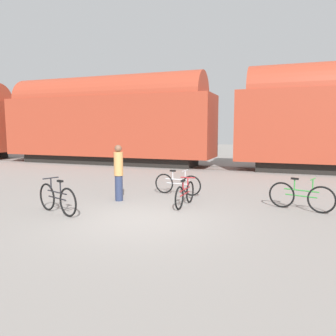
{
  "coord_description": "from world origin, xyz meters",
  "views": [
    {
      "loc": [
        3.37,
        -7.25,
        2.26
      ],
      "look_at": [
        0.05,
        1.79,
        1.1
      ],
      "focal_mm": 35.0,
      "sensor_mm": 36.0,
      "label": 1
    }
  ],
  "objects_px": {
    "bicycle_black": "(57,199)",
    "bicycle_green": "(301,196)",
    "bicycle_maroon": "(185,194)",
    "person_in_tan": "(119,172)",
    "bicycle_silver": "(178,184)",
    "freight_train": "(225,116)"
  },
  "relations": [
    {
      "from": "bicycle_black",
      "to": "bicycle_green",
      "type": "height_order",
      "value": "bicycle_black"
    },
    {
      "from": "bicycle_maroon",
      "to": "person_in_tan",
      "type": "height_order",
      "value": "person_in_tan"
    },
    {
      "from": "bicycle_black",
      "to": "bicycle_silver",
      "type": "distance_m",
      "value": 4.16
    },
    {
      "from": "freight_train",
      "to": "bicycle_maroon",
      "type": "xyz_separation_m",
      "value": [
        0.59,
        -9.52,
        -2.6
      ]
    },
    {
      "from": "freight_train",
      "to": "bicycle_silver",
      "type": "height_order",
      "value": "freight_train"
    },
    {
      "from": "bicycle_black",
      "to": "person_in_tan",
      "type": "height_order",
      "value": "person_in_tan"
    },
    {
      "from": "bicycle_black",
      "to": "bicycle_silver",
      "type": "bearing_deg",
      "value": 57.84
    },
    {
      "from": "bicycle_green",
      "to": "person_in_tan",
      "type": "bearing_deg",
      "value": -173.06
    },
    {
      "from": "freight_train",
      "to": "bicycle_green",
      "type": "xyz_separation_m",
      "value": [
        3.77,
        -8.91,
        -2.57
      ]
    },
    {
      "from": "freight_train",
      "to": "person_in_tan",
      "type": "xyz_separation_m",
      "value": [
        -1.58,
        -9.56,
        -2.05
      ]
    },
    {
      "from": "bicycle_maroon",
      "to": "person_in_tan",
      "type": "xyz_separation_m",
      "value": [
        -2.16,
        -0.04,
        0.55
      ]
    },
    {
      "from": "bicycle_silver",
      "to": "bicycle_maroon",
      "type": "relative_size",
      "value": 1.06
    },
    {
      "from": "freight_train",
      "to": "bicycle_silver",
      "type": "xyz_separation_m",
      "value": [
        -0.15,
        -7.99,
        -2.59
      ]
    },
    {
      "from": "bicycle_maroon",
      "to": "bicycle_silver",
      "type": "bearing_deg",
      "value": 115.81
    },
    {
      "from": "freight_train",
      "to": "bicycle_maroon",
      "type": "bearing_deg",
      "value": -86.47
    },
    {
      "from": "bicycle_maroon",
      "to": "bicycle_green",
      "type": "height_order",
      "value": "bicycle_green"
    },
    {
      "from": "bicycle_silver",
      "to": "bicycle_green",
      "type": "bearing_deg",
      "value": -13.18
    },
    {
      "from": "bicycle_maroon",
      "to": "person_in_tan",
      "type": "relative_size",
      "value": 0.92
    },
    {
      "from": "freight_train",
      "to": "bicycle_black",
      "type": "relative_size",
      "value": 35.29
    },
    {
      "from": "freight_train",
      "to": "bicycle_silver",
      "type": "distance_m",
      "value": 8.4
    },
    {
      "from": "bicycle_black",
      "to": "bicycle_maroon",
      "type": "distance_m",
      "value": 3.57
    },
    {
      "from": "bicycle_black",
      "to": "freight_train",
      "type": "bearing_deg",
      "value": 78.38
    }
  ]
}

